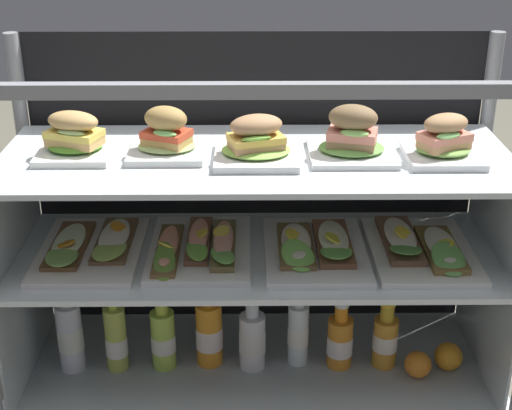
{
  "coord_description": "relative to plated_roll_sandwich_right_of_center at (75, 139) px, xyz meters",
  "views": [
    {
      "loc": [
        -0.02,
        -1.71,
        1.28
      ],
      "look_at": [
        0.0,
        0.0,
        0.52
      ],
      "focal_mm": 52.6,
      "sensor_mm": 36.0,
      "label": 1
    }
  ],
  "objects": [
    {
      "name": "juice_bottle_back_right",
      "position": [
        0.31,
        0.01,
        -0.56
      ],
      "size": [
        0.07,
        0.07,
        0.24
      ],
      "color": "orange",
      "rests_on": "case_base_deck"
    },
    {
      "name": "juice_bottle_front_left_end",
      "position": [
        -0.06,
        -0.01,
        -0.55
      ],
      "size": [
        0.07,
        0.07,
        0.25
      ],
      "color": "silver",
      "rests_on": "case_base_deck"
    },
    {
      "name": "open_sandwich_tray_mid_right",
      "position": [
        0.58,
        -0.02,
        -0.29
      ],
      "size": [
        0.26,
        0.36,
        0.07
      ],
      "color": "white",
      "rests_on": "shelf_lower_glass"
    },
    {
      "name": "case_frame",
      "position": [
        0.43,
        0.13,
        -0.2
      ],
      "size": [
        1.31,
        0.54,
        0.9
      ],
      "color": "gray",
      "rests_on": "ground"
    },
    {
      "name": "riser_upper_tier",
      "position": [
        0.43,
        -0.0,
        -0.18
      ],
      "size": [
        1.23,
        0.46,
        0.25
      ],
      "color": "silver",
      "rests_on": "shelf_lower_glass"
    },
    {
      "name": "plated_roll_sandwich_mid_left",
      "position": [
        0.66,
        -0.01,
        0.0
      ],
      "size": [
        0.2,
        0.2,
        0.13
      ],
      "color": "white",
      "rests_on": "shelf_upper_glass"
    },
    {
      "name": "plated_roll_sandwich_far_left",
      "position": [
        0.88,
        -0.04,
        -0.0
      ],
      "size": [
        0.17,
        0.17,
        0.11
      ],
      "color": "white",
      "rests_on": "shelf_upper_glass"
    },
    {
      "name": "open_sandwich_tray_near_left_corner",
      "position": [
        0.85,
        -0.02,
        -0.29
      ],
      "size": [
        0.26,
        0.36,
        0.07
      ],
      "color": "white",
      "rests_on": "shelf_lower_glass"
    },
    {
      "name": "open_sandwich_tray_far_left",
      "position": [
        0.29,
        -0.01,
        -0.29
      ],
      "size": [
        0.26,
        0.37,
        0.06
      ],
      "color": "white",
      "rests_on": "shelf_lower_glass"
    },
    {
      "name": "shelf_lower_glass",
      "position": [
        0.43,
        -0.0,
        -0.31
      ],
      "size": [
        1.25,
        0.48,
        0.01
      ],
      "primitive_type": "cube",
      "color": "silver",
      "rests_on": "riser_lower_tier"
    },
    {
      "name": "plated_roll_sandwich_mid_right",
      "position": [
        0.22,
        0.0,
        0.0
      ],
      "size": [
        0.18,
        0.18,
        0.12
      ],
      "color": "white",
      "rests_on": "shelf_upper_glass"
    },
    {
      "name": "case_base_deck",
      "position": [
        0.43,
        -0.0,
        -0.67
      ],
      "size": [
        1.31,
        0.54,
        0.04
      ],
      "primitive_type": "cube",
      "color": "#B2BBBD",
      "rests_on": "ground"
    },
    {
      "name": "plated_roll_sandwich_far_right",
      "position": [
        0.43,
        -0.03,
        -0.0
      ],
      "size": [
        0.2,
        0.2,
        0.11
      ],
      "color": "white",
      "rests_on": "shelf_upper_glass"
    },
    {
      "name": "juice_bottle_near_post",
      "position": [
        0.55,
        0.01,
        -0.56
      ],
      "size": [
        0.06,
        0.06,
        0.23
      ],
      "color": "white",
      "rests_on": "case_base_deck"
    },
    {
      "name": "juice_bottle_front_fourth",
      "position": [
        0.66,
        -0.0,
        -0.58
      ],
      "size": [
        0.07,
        0.07,
        0.2
      ],
      "color": "orange",
      "rests_on": "case_base_deck"
    },
    {
      "name": "open_sandwich_tray_right_of_center",
      "position": [
        0.01,
        -0.01,
        -0.29
      ],
      "size": [
        0.26,
        0.36,
        0.06
      ],
      "color": "white",
      "rests_on": "shelf_lower_glass"
    },
    {
      "name": "ground_plane",
      "position": [
        0.43,
        -0.0,
        -0.7
      ],
      "size": [
        6.0,
        6.0,
        0.02
      ],
      "primitive_type": "cube",
      "color": "#605C4D",
      "rests_on": "ground"
    },
    {
      "name": "orange_fruit_near_left_post",
      "position": [
        0.87,
        -0.06,
        -0.62
      ],
      "size": [
        0.07,
        0.07,
        0.07
      ],
      "primitive_type": "sphere",
      "color": "orange",
      "rests_on": "case_base_deck"
    },
    {
      "name": "orange_fruit_beside_bottles",
      "position": [
        0.96,
        -0.02,
        -0.62
      ],
      "size": [
        0.08,
        0.08,
        0.08
      ],
      "primitive_type": "sphere",
      "color": "orange",
      "rests_on": "case_base_deck"
    },
    {
      "name": "riser_lower_tier",
      "position": [
        0.43,
        -0.0,
        -0.49
      ],
      "size": [
        1.23,
        0.46,
        0.34
      ],
      "color": "silver",
      "rests_on": "case_base_deck"
    },
    {
      "name": "juice_bottle_front_right_end",
      "position": [
        0.18,
        -0.01,
        -0.57
      ],
      "size": [
        0.07,
        0.07,
        0.22
      ],
      "color": "#B0D44D",
      "rests_on": "case_base_deck"
    },
    {
      "name": "juice_bottle_back_center",
      "position": [
        0.42,
        -0.01,
        -0.57
      ],
      "size": [
        0.07,
        0.07,
        0.22
      ],
      "color": "white",
      "rests_on": "case_base_deck"
    },
    {
      "name": "shelf_upper_glass",
      "position": [
        0.43,
        -0.0,
        -0.05
      ],
      "size": [
        1.25,
        0.48,
        0.01
      ],
      "primitive_type": "cube",
      "color": "silver",
      "rests_on": "riser_upper_tier"
    },
    {
      "name": "juice_bottle_front_second",
      "position": [
        0.79,
        -0.0,
        -0.57
      ],
      "size": [
        0.07,
        0.07,
        0.2
      ],
      "color": "gold",
      "rests_on": "case_base_deck"
    },
    {
      "name": "plated_roll_sandwich_right_of_center",
      "position": [
        0.0,
        0.0,
        0.0
      ],
      "size": [
        0.18,
        0.18,
        0.11
      ],
      "color": "white",
      "rests_on": "shelf_upper_glass"
    },
    {
      "name": "juice_bottle_tucked_behind",
      "position": [
        0.06,
        -0.01,
        -0.56
      ],
      "size": [
        0.06,
        0.06,
        0.25
      ],
      "color": "#BBC752",
      "rests_on": "case_base_deck"
    }
  ]
}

